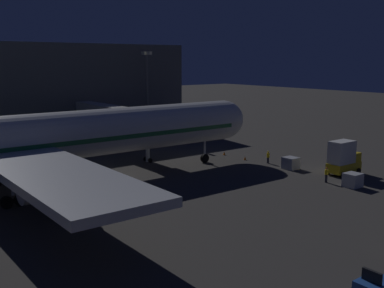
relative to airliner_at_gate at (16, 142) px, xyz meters
name	(u,v)px	position (x,y,z in m)	size (l,w,h in m)	color
ground_plane	(110,179)	(0.00, -10.51, -5.51)	(320.00, 320.00, 0.00)	#383533
airliner_at_gate	(16,142)	(0.00, 0.00, 0.00)	(49.59, 62.43, 17.89)	silver
jet_bridge	(121,116)	(12.37, -19.01, 0.12)	(23.18, 3.40, 7.16)	#9E9E99
apron_floodlight_mast	(147,86)	(25.50, -31.85, 3.56)	(2.90, 0.50, 15.36)	#59595E
baggage_tug_spare	(374,288)	(-34.77, -9.46, -4.73)	(1.86, 2.27, 1.95)	#234C9E
ops_van	(343,158)	(-15.48, -34.26, -3.45)	(2.36, 4.57, 4.19)	yellow
baggage_container_near_belt	(353,180)	(-19.62, -30.11, -4.73)	(1.66, 1.73, 1.55)	#B7BABF
baggage_container_mid_row	(291,163)	(-9.64, -31.44, -4.76)	(1.81, 1.65, 1.50)	#B7BABF
ground_crew_near_nose_gear	(268,156)	(-5.60, -31.52, -4.58)	(0.40, 0.40, 1.70)	black
ground_crew_marshaller_fwd	(326,174)	(-16.67, -29.38, -4.53)	(0.40, 0.40, 1.77)	black
traffic_cone_nose_port	(245,158)	(-2.20, -30.48, -5.23)	(0.36, 0.36, 0.55)	orange
traffic_cone_nose_starboard	(224,153)	(2.20, -30.48, -5.23)	(0.36, 0.36, 0.55)	orange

